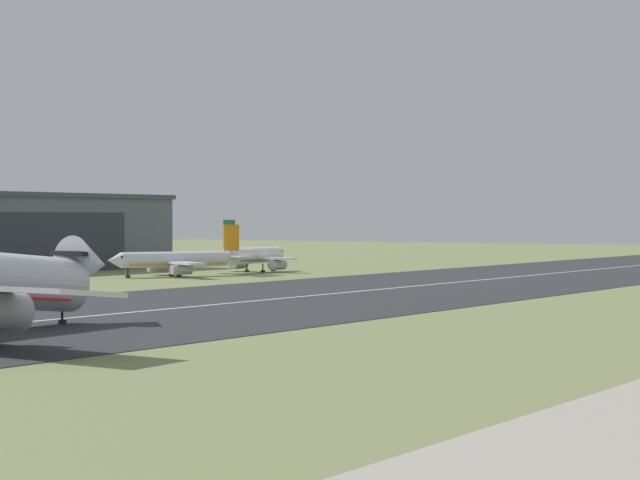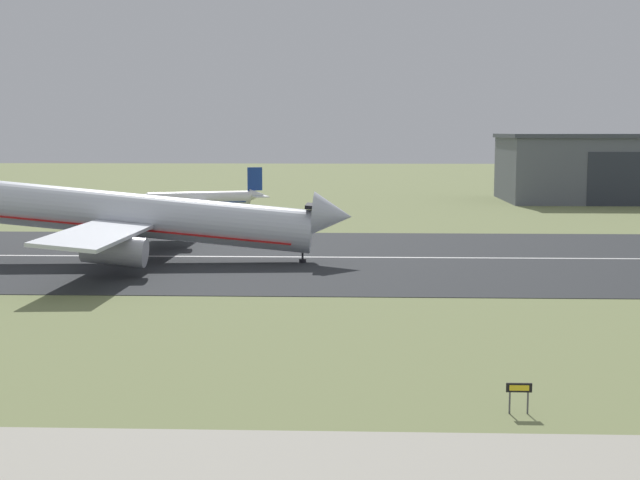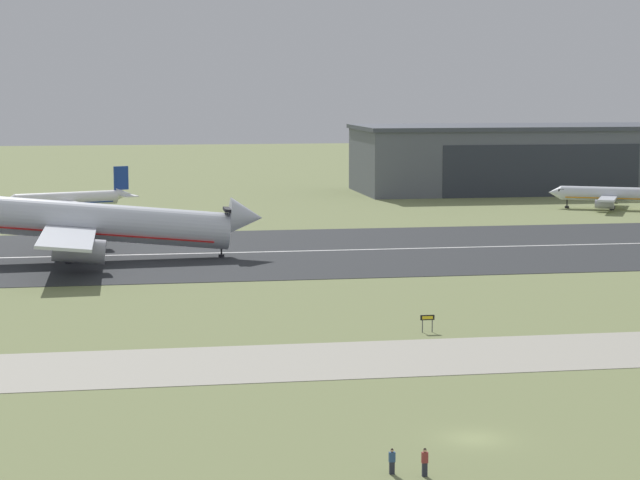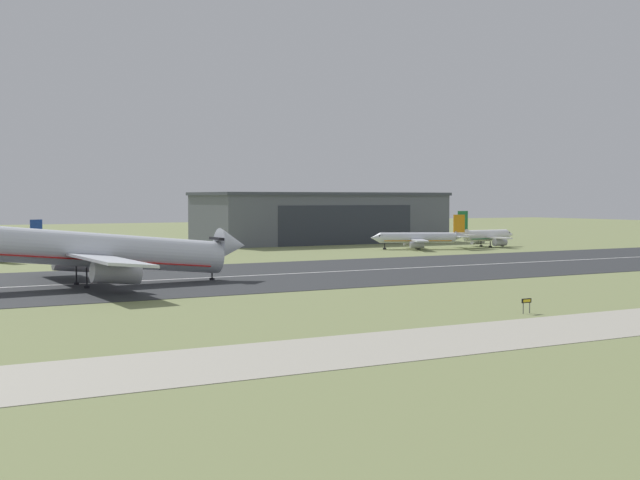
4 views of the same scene
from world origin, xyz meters
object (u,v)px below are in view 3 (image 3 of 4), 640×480
Objects in this scene: airplane_landing at (62,221)px; spectator_right at (425,461)px; runway_sign at (427,319)px; airplane_parked_east at (68,199)px; spectator_left at (392,461)px; airplane_parked_centre at (614,194)px.

airplane_landing is 104.71m from spectator_right.
airplane_landing reaches higher than runway_sign.
airplane_parked_east is 127.05m from runway_sign.
runway_sign is at bearing -72.37° from airplane_parked_east.
airplane_parked_east is 15.26× the size of spectator_left.
spectator_left is at bearing -76.75° from airplane_landing.
airplane_parked_east is 166.41m from spectator_left.
airplane_landing is 63.95m from airplane_parked_east.
airplane_landing is 34.04× the size of spectator_left.
airplane_parked_east is 13.97× the size of spectator_right.
airplane_parked_east is at bearing 91.07° from airplane_landing.
runway_sign is (38.48, -121.07, -1.41)m from airplane_parked_east.
runway_sign is 0.96× the size of spectator_right.
airplane_landing is at bearing -152.35° from airplane_parked_centre.
spectator_right is (1.93, -0.78, 0.10)m from spectator_left.
spectator_right is at bearing -80.78° from airplane_parked_east.
spectator_right is (26.83, -165.30, -1.76)m from airplane_parked_east.
airplane_landing is 2.24× the size of airplane_parked_centre.
runway_sign is at bearing -56.90° from airplane_landing.
airplane_parked_centre reaches higher than airplane_parked_east.
airplane_parked_east is (-1.19, 63.88, -2.86)m from airplane_landing.
spectator_right reaches higher than spectator_left.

